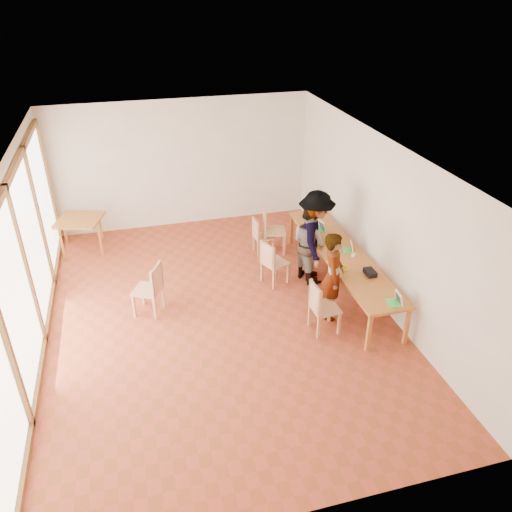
{
  "coord_description": "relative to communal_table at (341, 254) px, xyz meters",
  "views": [
    {
      "loc": [
        -1.23,
        -7.25,
        5.36
      ],
      "look_at": [
        0.72,
        0.02,
        1.1
      ],
      "focal_mm": 35.0,
      "sensor_mm": 36.0,
      "label": 1
    }
  ],
  "objects": [
    {
      "name": "clear_glass",
      "position": [
        -0.12,
        1.3,
        0.09
      ],
      "size": [
        0.07,
        0.07,
        0.09
      ],
      "primitive_type": "cylinder",
      "color": "silver",
      "rests_on": "communal_table"
    },
    {
      "name": "communal_table",
      "position": [
        0.0,
        0.0,
        0.0
      ],
      "size": [
        0.8,
        4.0,
        0.75
      ],
      "color": "#C7762C",
      "rests_on": "ground"
    },
    {
      "name": "ceiling",
      "position": [
        -2.5,
        -0.35,
        2.32
      ],
      "size": [
        6.0,
        8.0,
        0.04
      ],
      "primitive_type": "cube",
      "color": "white",
      "rests_on": "wall_back"
    },
    {
      "name": "laptop_far",
      "position": [
        -0.06,
        0.98,
        0.1
      ],
      "size": [
        0.24,
        0.27,
        0.2
      ],
      "rotation": [
        0.0,
        0.0,
        0.18
      ],
      "color": "#41D94A",
      "rests_on": "communal_table"
    },
    {
      "name": "chair_spare",
      "position": [
        -3.59,
        0.02,
        -0.1
      ],
      "size": [
        0.62,
        0.62,
        0.52
      ],
      "rotation": [
        0.0,
        0.0,
        2.67
      ],
      "color": "tan",
      "rests_on": "ground"
    },
    {
      "name": "person_far",
      "position": [
        -0.4,
        0.4,
        0.23
      ],
      "size": [
        1.06,
        1.37,
        1.86
      ],
      "primitive_type": "imported",
      "rotation": [
        0.0,
        0.0,
        1.23
      ],
      "color": "gray",
      "rests_on": "ground"
    },
    {
      "name": "wall_right",
      "position": [
        0.5,
        -0.35,
        0.8
      ],
      "size": [
        0.1,
        8.0,
        3.0
      ],
      "primitive_type": "cube",
      "color": "silver",
      "rests_on": "ground"
    },
    {
      "name": "side_table",
      "position": [
        -4.9,
        2.85,
        -0.03
      ],
      "size": [
        0.9,
        0.9,
        0.75
      ],
      "rotation": [
        0.0,
        0.0,
        -0.31
      ],
      "color": "#C7762C",
      "rests_on": "ground"
    },
    {
      "name": "chair_far",
      "position": [
        -1.17,
        1.65,
        -0.19
      ],
      "size": [
        0.41,
        0.41,
        0.44
      ],
      "rotation": [
        0.0,
        0.0,
        0.06
      ],
      "color": "tan",
      "rests_on": "ground"
    },
    {
      "name": "person_mid",
      "position": [
        -0.49,
        0.45,
        0.08
      ],
      "size": [
        0.77,
        0.89,
        1.56
      ],
      "primitive_type": "imported",
      "rotation": [
        0.0,
        0.0,
        1.85
      ],
      "color": "gray",
      "rests_on": "ground"
    },
    {
      "name": "laptop_mid",
      "position": [
        0.16,
        0.01,
        0.1
      ],
      "size": [
        0.25,
        0.26,
        0.19
      ],
      "rotation": [
        0.0,
        0.0,
        -0.31
      ],
      "color": "#41D94A",
      "rests_on": "communal_table"
    },
    {
      "name": "condiment_cup",
      "position": [
        0.14,
        -0.22,
        0.08
      ],
      "size": [
        0.08,
        0.08,
        0.06
      ],
      "primitive_type": "cylinder",
      "color": "white",
      "rests_on": "communal_table"
    },
    {
      "name": "wall_front",
      "position": [
        -2.5,
        -4.35,
        0.8
      ],
      "size": [
        6.0,
        0.1,
        3.0
      ],
      "primitive_type": "cube",
      "color": "silver",
      "rests_on": "ground"
    },
    {
      "name": "black_pouch",
      "position": [
        0.15,
        -0.89,
        0.09
      ],
      "size": [
        0.16,
        0.26,
        0.09
      ],
      "primitive_type": "cube",
      "color": "black",
      "rests_on": "communal_table"
    },
    {
      "name": "person_near",
      "position": [
        -0.55,
        -0.86,
        0.11
      ],
      "size": [
        0.6,
        0.7,
        1.63
      ],
      "primitive_type": "imported",
      "rotation": [
        0.0,
        0.0,
        1.15
      ],
      "color": "gray",
      "rests_on": "ground"
    },
    {
      "name": "chair_empty",
      "position": [
        -0.94,
        1.71,
        -0.08
      ],
      "size": [
        0.57,
        0.57,
        0.54
      ],
      "rotation": [
        0.0,
        0.0,
        -0.21
      ],
      "color": "tan",
      "rests_on": "ground"
    },
    {
      "name": "window_wall",
      "position": [
        -5.46,
        -0.35,
        0.8
      ],
      "size": [
        0.1,
        8.0,
        3.0
      ],
      "primitive_type": "cube",
      "color": "white",
      "rests_on": "ground"
    },
    {
      "name": "yellow_mug",
      "position": [
        -0.24,
        -0.68,
        0.1
      ],
      "size": [
        0.14,
        0.14,
        0.1
      ],
      "primitive_type": "imported",
      "rotation": [
        0.0,
        0.0,
        0.2
      ],
      "color": "yellow",
      "rests_on": "communal_table"
    },
    {
      "name": "ground",
      "position": [
        -2.5,
        -0.35,
        -0.7
      ],
      "size": [
        8.0,
        8.0,
        0.0
      ],
      "primitive_type": "plane",
      "color": "#AC4129",
      "rests_on": "ground"
    },
    {
      "name": "green_bottle",
      "position": [
        -0.15,
        1.66,
        0.19
      ],
      "size": [
        0.07,
        0.07,
        0.28
      ],
      "primitive_type": "cylinder",
      "color": "#186D37",
      "rests_on": "communal_table"
    },
    {
      "name": "chair_mid",
      "position": [
        -1.28,
        0.4,
        -0.14
      ],
      "size": [
        0.56,
        0.56,
        0.49
      ],
      "rotation": [
        0.0,
        0.0,
        0.4
      ],
      "color": "tan",
      "rests_on": "ground"
    },
    {
      "name": "pink_phone",
      "position": [
        0.14,
        0.45,
        0.05
      ],
      "size": [
        0.05,
        0.1,
        0.01
      ],
      "primitive_type": "cube",
      "color": "#ED5184",
      "rests_on": "communal_table"
    },
    {
      "name": "laptop_near",
      "position": [
        0.15,
        -1.8,
        0.1
      ],
      "size": [
        0.23,
        0.26,
        0.2
      ],
      "rotation": [
        0.0,
        0.0,
        -0.1
      ],
      "color": "#41D94A",
      "rests_on": "communal_table"
    },
    {
      "name": "chair_near",
      "position": [
        -0.92,
        -1.25,
        -0.12
      ],
      "size": [
        0.46,
        0.46,
        0.5
      ],
      "rotation": [
        0.0,
        0.0,
        0.05
      ],
      "color": "tan",
      "rests_on": "ground"
    },
    {
      "name": "wall_back",
      "position": [
        -2.5,
        3.65,
        0.8
      ],
      "size": [
        6.0,
        0.1,
        3.0
      ],
      "primitive_type": "cube",
      "color": "silver",
      "rests_on": "ground"
    }
  ]
}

